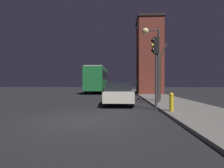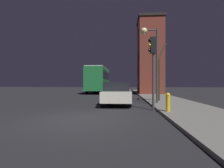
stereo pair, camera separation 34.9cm
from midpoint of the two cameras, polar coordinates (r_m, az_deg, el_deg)
The scene contains 10 objects.
ground_plane at distance 7.45m, azimuth -9.55°, elevation -11.29°, with size 120.00×120.00×0.00m, color black.
sidewalk at distance 8.13m, azimuth 31.40°, elevation -9.90°, with size 3.50×60.00×0.13m.
brick_building at distance 24.83m, azimuth 12.72°, elevation 8.93°, with size 3.44×4.29×10.19m.
streetlamp at distance 12.71m, azimuth 13.31°, elevation 11.28°, with size 1.20×0.45×5.24m.
traffic_light at distance 10.00m, azimuth 14.13°, elevation 8.36°, with size 0.43×0.24×4.03m.
bare_tree at distance 14.34m, azimuth 15.62°, elevation 3.46°, with size 1.05×1.32×4.68m.
bus at distance 27.09m, azimuth -4.09°, elevation 1.88°, with size 2.54×9.56×3.83m.
car_near_lane at distance 12.17m, azimuth 2.51°, elevation -2.97°, with size 1.86×4.43×1.57m.
car_mid_lane at distance 20.39m, azimuth 3.75°, elevation -1.78°, with size 1.74×4.26×1.48m.
fire_hydrant at distance 8.94m, azimuth 18.88°, elevation -5.47°, with size 0.21×0.21×0.91m.
Camera 2 is at (1.88, -7.09, 1.49)m, focal length 28.00 mm.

